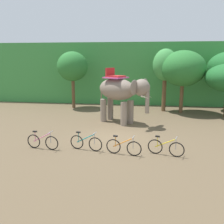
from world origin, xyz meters
The scene contains 10 objects.
ground_plane centered at (0.00, 0.00, 0.00)m, with size 80.00×80.00×0.00m, color brown.
foliage_hedge centered at (0.00, 13.37, 2.95)m, with size 36.00×6.00×5.89m, color #3D8E42.
tree_center_right centered at (-4.69, 8.21, 3.69)m, with size 2.68×2.68×5.01m.
tree_far_right centered at (3.31, 7.92, 3.82)m, with size 2.05×2.05×5.19m.
tree_right centered at (4.69, 7.43, 3.61)m, with size 3.54×3.54×5.05m.
elephant centered at (0.08, 3.42, 2.20)m, with size 4.04×3.24×3.78m.
bike_pink centered at (-3.24, -2.13, 0.39)m, with size 1.70×0.52×0.92m.
bike_teal centered at (-1.07, -1.99, 0.39)m, with size 1.69×0.54×0.92m.
bike_orange centered at (0.82, -2.33, 0.39)m, with size 1.69×0.52×0.92m.
bike_yellow centered at (2.76, -2.15, 0.39)m, with size 1.66×0.63×0.92m.
Camera 1 is at (1.77, -13.27, 4.46)m, focal length 39.76 mm.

